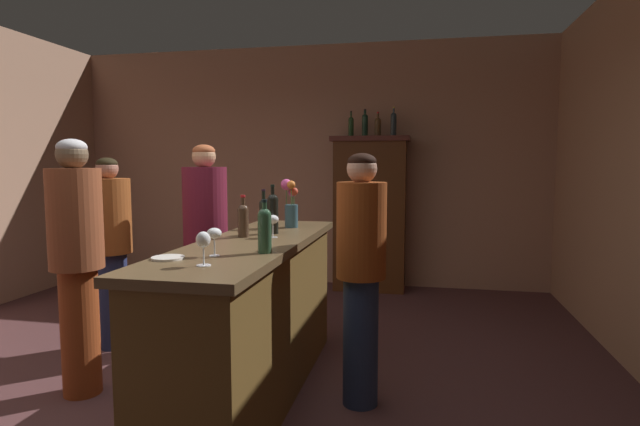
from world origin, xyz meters
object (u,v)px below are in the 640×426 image
Objects in this scene: wine_bottle_merlot at (264,212)px; patron_tall at (110,245)px; display_bottle_midleft at (365,124)px; bartender at (361,267)px; wine_glass_front at (273,220)px; display_bottle_left at (351,126)px; wine_bottle_malbec at (265,228)px; wine_bottle_syrah at (273,212)px; patron_near_entrance at (206,236)px; bar_counter at (253,318)px; wine_glass_mid at (214,234)px; display_bottle_center at (378,126)px; flower_arrangement at (291,203)px; patron_in_grey at (77,255)px; display_bottle_midright at (394,123)px; display_cabinet at (370,211)px; wine_glass_rear at (203,241)px; wine_bottle_rose at (243,219)px; cheese_plate at (168,258)px.

wine_bottle_merlot is 0.19× the size of patron_tall.
bartender is (0.32, -2.95, -1.11)m from display_bottle_midleft.
wine_glass_front is 2.94m from display_bottle_left.
display_bottle_midleft is (0.16, 3.39, 0.82)m from wine_bottle_malbec.
wine_bottle_syrah is at bearing -97.46° from display_bottle_midleft.
wine_bottle_syrah is 1.07× the size of display_bottle_midleft.
wine_bottle_syrah is 2.28× the size of wine_glass_front.
display_bottle_midleft reaches higher than patron_near_entrance.
bar_counter is at bearing -79.22° from wine_bottle_merlot.
patron_near_entrance is at bearing -113.75° from display_bottle_left.
bartender reaches higher than wine_glass_mid.
bartender is at bearing -25.47° from wine_bottle_syrah.
display_bottle_left is 2.53m from patron_near_entrance.
wine_bottle_syrah is at bearing -100.68° from display_bottle_center.
flower_arrangement is at bearing 86.06° from wine_glass_mid.
bar_counter is 1.22m from patron_in_grey.
flower_arrangement reaches higher than wine_bottle_syrah.
wine_glass_mid is 0.96m from bartender.
display_bottle_left is 0.89× the size of display_bottle_midright.
wine_bottle_malbec is (0.18, -0.76, -0.02)m from wine_bottle_syrah.
display_cabinet reaches higher than bar_counter.
display_bottle_center is 3.15m from bartender.
wine_bottle_syrah reaches higher than wine_glass_front.
display_bottle_midright is at bearing 79.83° from wine_glass_rear.
display_bottle_center reaches higher than patron_in_grey.
display_bottle_center is at bearing 44.46° from patron_in_grey.
wine_glass_mid is (-0.23, -0.14, -0.02)m from wine_bottle_malbec.
patron_near_entrance is at bearing 125.93° from wine_bottle_malbec.
wine_bottle_rose is 0.18× the size of patron_tall.
display_cabinet is at bearing 83.77° from wine_glass_rear.
wine_bottle_syrah is 0.36m from flower_arrangement.
display_bottle_midleft is at bearing 83.61° from wine_glass_mid.
display_bottle_center reaches higher than wine_bottle_merlot.
patron_tall is at bearing 140.40° from wine_glass_mid.
wine_bottle_malbec is 1.13m from flower_arrangement.
display_bottle_center is (0.64, 2.84, 0.81)m from wine_bottle_rose.
display_bottle_left is 0.19× the size of patron_tall.
display_cabinet is 6.52× the size of wine_bottle_rose.
patron_tall is (-1.44, 0.62, 0.34)m from bar_counter.
wine_bottle_merlot is 0.47m from wine_bottle_rose.
flower_arrangement is at bearing 84.08° from bar_counter.
display_cabinet reaches higher than patron_near_entrance.
patron_in_grey reaches higher than cheese_plate.
display_cabinet is 5.34× the size of wine_bottle_syrah.
wine_bottle_merlot is at bearing 32.29° from patron_near_entrance.
display_bottle_midleft reaches higher than patron_tall.
patron_near_entrance reaches higher than wine_bottle_merlot.
display_bottle_left reaches higher than bar_counter.
wine_glass_mid is 3.66m from display_bottle_midleft.
patron_in_grey is at bearing -155.27° from wine_bottle_syrah.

